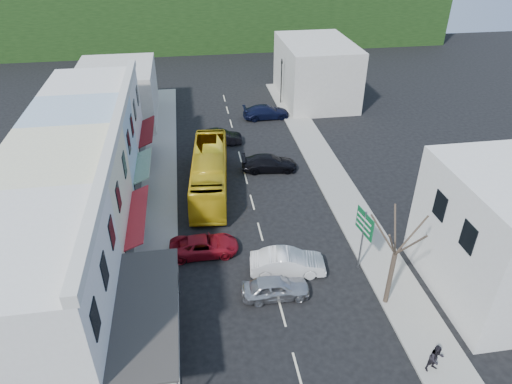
% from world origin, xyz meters
% --- Properties ---
extents(ground, '(120.00, 120.00, 0.00)m').
position_xyz_m(ground, '(0.00, 0.00, 0.00)').
color(ground, black).
rests_on(ground, ground).
extents(sidewalk_left, '(3.00, 52.00, 0.15)m').
position_xyz_m(sidewalk_left, '(-7.50, 10.00, 0.07)').
color(sidewalk_left, gray).
rests_on(sidewalk_left, ground).
extents(sidewalk_right, '(3.00, 52.00, 0.15)m').
position_xyz_m(sidewalk_right, '(7.50, 10.00, 0.07)').
color(sidewalk_right, gray).
rests_on(sidewalk_right, ground).
extents(shopfront_row, '(8.25, 30.00, 8.00)m').
position_xyz_m(shopfront_row, '(-12.49, 5.00, 4.00)').
color(shopfront_row, silver).
rests_on(shopfront_row, ground).
extents(right_building, '(8.00, 9.00, 8.00)m').
position_xyz_m(right_building, '(13.50, -4.00, 4.00)').
color(right_building, silver).
rests_on(right_building, ground).
extents(distant_block_left, '(8.00, 10.00, 6.00)m').
position_xyz_m(distant_block_left, '(-12.00, 27.00, 3.00)').
color(distant_block_left, '#B7B2A8').
rests_on(distant_block_left, ground).
extents(distant_block_right, '(8.00, 12.00, 7.00)m').
position_xyz_m(distant_block_right, '(11.00, 30.00, 3.50)').
color(distant_block_right, '#B7B2A8').
rests_on(distant_block_right, ground).
extents(bus, '(3.62, 11.79, 3.10)m').
position_xyz_m(bus, '(-3.19, 10.56, 1.55)').
color(bus, gold).
rests_on(bus, ground).
extents(car_silver, '(4.42, 1.86, 1.40)m').
position_xyz_m(car_silver, '(-0.14, -2.64, 0.70)').
color(car_silver, '#B2B3B8').
rests_on(car_silver, ground).
extents(car_white, '(4.58, 2.29, 1.40)m').
position_xyz_m(car_white, '(1.04, -0.60, 0.70)').
color(car_white, silver).
rests_on(car_white, ground).
extents(car_red, '(4.61, 1.92, 1.40)m').
position_xyz_m(car_red, '(-4.18, 2.16, 0.70)').
color(car_red, maroon).
rests_on(car_red, ground).
extents(car_black_near, '(4.65, 2.25, 1.40)m').
position_xyz_m(car_black_near, '(2.31, 13.04, 0.70)').
color(car_black_near, black).
rests_on(car_black_near, ground).
extents(car_black_far, '(4.53, 2.16, 1.40)m').
position_xyz_m(car_black_far, '(-1.65, 19.13, 0.70)').
color(car_black_far, black).
rests_on(car_black_far, ground).
extents(car_navy_far, '(4.56, 2.00, 1.40)m').
position_xyz_m(car_navy_far, '(4.08, 24.94, 0.70)').
color(car_navy_far, black).
rests_on(car_navy_far, ground).
extents(pedestrian_left, '(0.47, 0.64, 1.70)m').
position_xyz_m(pedestrian_left, '(-8.45, 0.39, 1.00)').
color(pedestrian_left, black).
rests_on(pedestrian_left, sidewalk_left).
extents(pedestrian_right, '(0.75, 0.52, 1.70)m').
position_xyz_m(pedestrian_right, '(6.83, -9.12, 1.00)').
color(pedestrian_right, black).
rests_on(pedestrian_right, sidewalk_right).
extents(direction_sign, '(0.82, 2.06, 4.43)m').
position_xyz_m(direction_sign, '(5.80, -0.84, 2.21)').
color(direction_sign, '#0D5429').
rests_on(direction_sign, ground).
extents(street_tree, '(3.01, 3.01, 7.59)m').
position_xyz_m(street_tree, '(6.30, -4.20, 3.79)').
color(street_tree, '#362A20').
rests_on(street_tree, ground).
extents(traffic_signal, '(0.75, 1.19, 5.45)m').
position_xyz_m(traffic_signal, '(6.60, 29.07, 2.72)').
color(traffic_signal, black).
rests_on(traffic_signal, ground).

